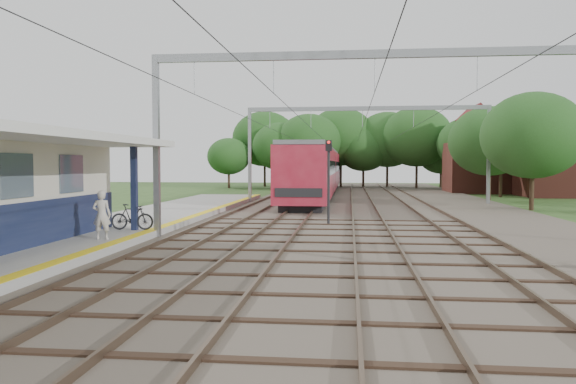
{
  "coord_description": "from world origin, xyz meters",
  "views": [
    {
      "loc": [
        2.32,
        -5.69,
        2.89
      ],
      "look_at": [
        -0.5,
        19.83,
        1.6
      ],
      "focal_mm": 35.0,
      "sensor_mm": 36.0,
      "label": 1
    }
  ],
  "objects_px": {
    "bicycle": "(132,217)",
    "train": "(318,170)",
    "signal_post": "(329,174)",
    "person": "(102,215)"
  },
  "relations": [
    {
      "from": "bicycle",
      "to": "train",
      "type": "distance_m",
      "value": 30.3
    },
    {
      "from": "bicycle",
      "to": "signal_post",
      "type": "height_order",
      "value": "signal_post"
    },
    {
      "from": "train",
      "to": "signal_post",
      "type": "height_order",
      "value": "train"
    },
    {
      "from": "train",
      "to": "signal_post",
      "type": "distance_m",
      "value": 24.74
    },
    {
      "from": "person",
      "to": "train",
      "type": "height_order",
      "value": "train"
    },
    {
      "from": "person",
      "to": "train",
      "type": "bearing_deg",
      "value": -109.08
    },
    {
      "from": "bicycle",
      "to": "signal_post",
      "type": "bearing_deg",
      "value": -56.75
    },
    {
      "from": "bicycle",
      "to": "train",
      "type": "xyz_separation_m",
      "value": [
        5.5,
        29.76,
        1.44
      ]
    },
    {
      "from": "signal_post",
      "to": "train",
      "type": "bearing_deg",
      "value": 105.36
    },
    {
      "from": "person",
      "to": "bicycle",
      "type": "xyz_separation_m",
      "value": [
        -0.03,
        2.72,
        -0.33
      ]
    }
  ]
}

